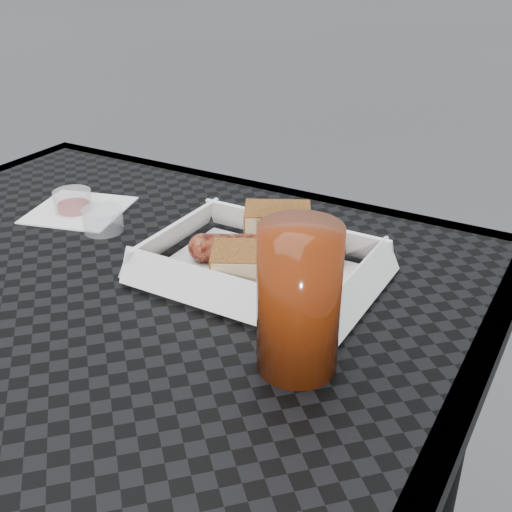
% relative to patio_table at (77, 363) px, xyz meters
% --- Properties ---
extents(patio_table, '(0.80, 0.80, 0.74)m').
position_rel_patio_table_xyz_m(patio_table, '(0.00, 0.00, 0.00)').
color(patio_table, black).
rests_on(patio_table, ground).
extents(food_tray, '(0.22, 0.15, 0.00)m').
position_rel_patio_table_xyz_m(food_tray, '(0.14, 0.15, 0.08)').
color(food_tray, white).
rests_on(food_tray, patio_table).
extents(bratwurst, '(0.16, 0.10, 0.03)m').
position_rel_patio_table_xyz_m(bratwurst, '(0.14, 0.17, 0.10)').
color(bratwurst, brown).
rests_on(bratwurst, food_tray).
extents(bread_near, '(0.09, 0.08, 0.05)m').
position_rel_patio_table_xyz_m(bread_near, '(0.13, 0.22, 0.10)').
color(bread_near, brown).
rests_on(bread_near, food_tray).
extents(bread_far, '(0.10, 0.09, 0.04)m').
position_rel_patio_table_xyz_m(bread_far, '(0.15, 0.12, 0.10)').
color(bread_far, brown).
rests_on(bread_far, food_tray).
extents(veg_garnish, '(0.03, 0.03, 0.00)m').
position_rel_patio_table_xyz_m(veg_garnish, '(0.21, 0.09, 0.08)').
color(veg_garnish, '#FF4E0B').
rests_on(veg_garnish, food_tray).
extents(napkin, '(0.15, 0.15, 0.00)m').
position_rel_patio_table_xyz_m(napkin, '(-0.16, 0.18, 0.08)').
color(napkin, white).
rests_on(napkin, patio_table).
extents(condiment_cup_sauce, '(0.05, 0.05, 0.03)m').
position_rel_patio_table_xyz_m(condiment_cup_sauce, '(-0.16, 0.18, 0.09)').
color(condiment_cup_sauce, maroon).
rests_on(condiment_cup_sauce, patio_table).
extents(condiment_cup_empty, '(0.05, 0.05, 0.03)m').
position_rel_patio_table_xyz_m(condiment_cup_empty, '(-0.09, 0.15, 0.09)').
color(condiment_cup_empty, silver).
rests_on(condiment_cup_empty, patio_table).
extents(drink_glass, '(0.07, 0.07, 0.13)m').
position_rel_patio_table_xyz_m(drink_glass, '(0.25, 0.02, 0.14)').
color(drink_glass, '#601F08').
rests_on(drink_glass, patio_table).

